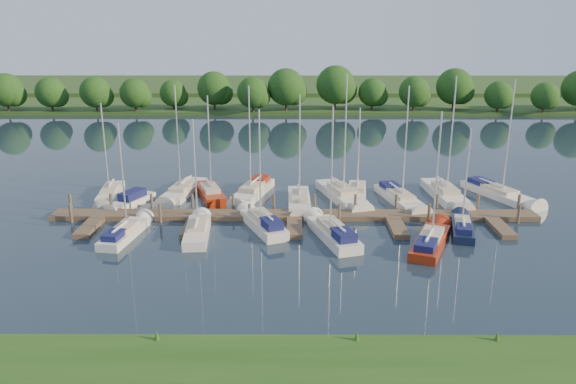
{
  "coord_description": "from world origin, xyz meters",
  "views": [
    {
      "loc": [
        -0.32,
        -35.85,
        15.57
      ],
      "look_at": [
        -0.52,
        8.0,
        2.2
      ],
      "focal_mm": 35.0,
      "sensor_mm": 36.0,
      "label": 1
    }
  ],
  "objects_px": {
    "sailboat_s_2": "(263,224)",
    "motorboat": "(131,201)",
    "sailboat_n_0": "(110,194)",
    "dock": "(294,218)",
    "sailboat_n_5": "(299,202)"
  },
  "relations": [
    {
      "from": "dock",
      "to": "sailboat_s_2",
      "type": "relative_size",
      "value": 4.1
    },
    {
      "from": "sailboat_s_2",
      "to": "motorboat",
      "type": "bearing_deg",
      "value": 130.61
    },
    {
      "from": "motorboat",
      "to": "sailboat_n_0",
      "type": "bearing_deg",
      "value": -17.74
    },
    {
      "from": "sailboat_s_2",
      "to": "sailboat_n_0",
      "type": "bearing_deg",
      "value": 127.41
    },
    {
      "from": "sailboat_n_5",
      "to": "sailboat_n_0",
      "type": "bearing_deg",
      "value": -8.26
    },
    {
      "from": "dock",
      "to": "sailboat_n_5",
      "type": "height_order",
      "value": "sailboat_n_5"
    },
    {
      "from": "sailboat_n_0",
      "to": "sailboat_s_2",
      "type": "distance_m",
      "value": 16.65
    },
    {
      "from": "dock",
      "to": "sailboat_s_2",
      "type": "bearing_deg",
      "value": -142.12
    },
    {
      "from": "dock",
      "to": "motorboat",
      "type": "distance_m",
      "value": 14.9
    },
    {
      "from": "sailboat_n_0",
      "to": "sailboat_n_5",
      "type": "relative_size",
      "value": 0.89
    },
    {
      "from": "sailboat_n_5",
      "to": "sailboat_s_2",
      "type": "xyz_separation_m",
      "value": [
        -2.94,
        -5.84,
        0.08
      ]
    },
    {
      "from": "sailboat_n_0",
      "to": "motorboat",
      "type": "distance_m",
      "value": 3.5
    },
    {
      "from": "dock",
      "to": "motorboat",
      "type": "height_order",
      "value": "motorboat"
    },
    {
      "from": "motorboat",
      "to": "sailboat_n_5",
      "type": "xyz_separation_m",
      "value": [
        14.83,
        0.0,
        -0.06
      ]
    },
    {
      "from": "sailboat_n_5",
      "to": "sailboat_s_2",
      "type": "bearing_deg",
      "value": 62.55
    }
  ]
}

